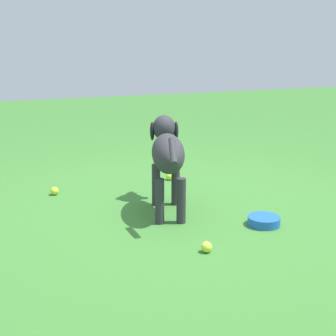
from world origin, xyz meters
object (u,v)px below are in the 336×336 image
at_px(tennis_ball_0, 207,247).
at_px(tennis_ball_2, 170,176).
at_px(dog, 167,153).
at_px(tennis_ball_1, 54,191).
at_px(water_bowl, 264,221).

bearing_deg(tennis_ball_0, tennis_ball_2, 77.22).
relative_size(dog, tennis_ball_2, 14.36).
height_order(tennis_ball_0, tennis_ball_1, same).
height_order(tennis_ball_0, water_bowl, tennis_ball_0).
height_order(dog, water_bowl, dog).
relative_size(dog, tennis_ball_0, 14.36).
bearing_deg(tennis_ball_1, dog, -43.08).
relative_size(tennis_ball_1, tennis_ball_2, 1.00).
xyz_separation_m(tennis_ball_0, tennis_ball_2, (0.34, 1.49, 0.00)).
xyz_separation_m(dog, water_bowl, (0.51, -0.50, -0.41)).
distance_m(tennis_ball_0, tennis_ball_1, 1.58).
bearing_deg(tennis_ball_0, tennis_ball_1, 115.48).
distance_m(tennis_ball_0, tennis_ball_2, 1.53).
xyz_separation_m(dog, tennis_ball_2, (0.30, 0.74, -0.40)).
bearing_deg(tennis_ball_0, water_bowl, 25.04).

